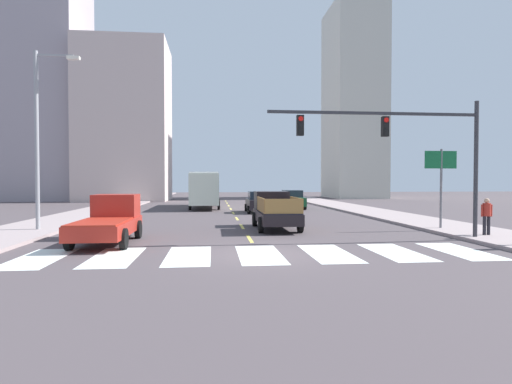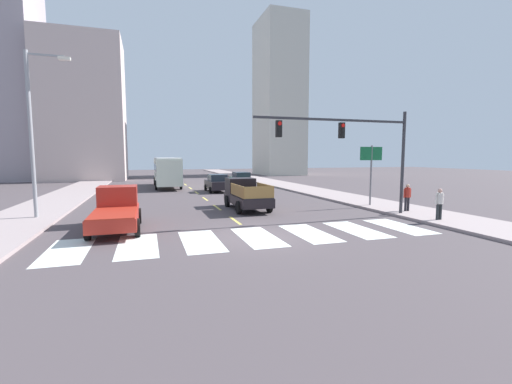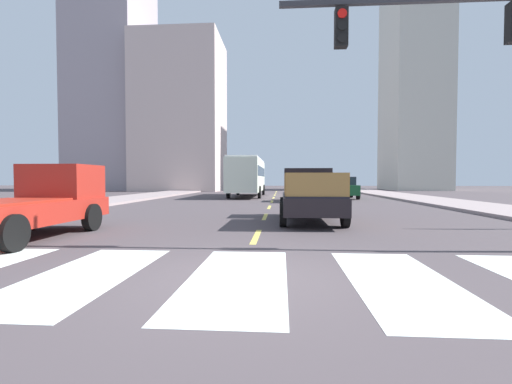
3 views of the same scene
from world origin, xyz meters
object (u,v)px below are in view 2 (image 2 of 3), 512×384
object	(u,v)px
streetlight_left	(34,128)
pedestrian_waiting	(439,201)
sedan_near_left	(217,183)
city_bus	(167,170)
sedan_near_right	(241,180)
pedestrian_walking	(407,195)
pickup_dark	(116,210)
pickup_stakebed	(245,195)
traffic_signal_gantry	(360,143)
direction_sign_green	(371,163)

from	to	relation	value
streetlight_left	pedestrian_waiting	xyz separation A→B (m)	(20.24, -7.26, -3.85)
sedan_near_left	streetlight_left	size ratio (longest dim) A/B	0.49
city_bus	sedan_near_right	xyz separation A→B (m)	(7.90, -2.56, -1.09)
sedan_near_left	pedestrian_walking	world-z (taller)	pedestrian_walking
streetlight_left	pickup_dark	bearing A→B (deg)	-42.22
pickup_dark	city_bus	bearing A→B (deg)	82.74
sedan_near_right	pedestrian_walking	xyz separation A→B (m)	(5.01, -20.17, 0.26)
pickup_dark	city_bus	world-z (taller)	city_bus
pickup_dark	pedestrian_waiting	world-z (taller)	pickup_dark
sedan_near_right	pedestrian_walking	bearing A→B (deg)	-76.53
city_bus	streetlight_left	distance (m)	20.19
pickup_stakebed	traffic_signal_gantry	bearing A→B (deg)	-48.23
city_bus	streetlight_left	size ratio (longest dim) A/B	1.20
pickup_stakebed	direction_sign_green	distance (m)	8.80
traffic_signal_gantry	pedestrian_walking	bearing A→B (deg)	7.50
city_bus	traffic_signal_gantry	bearing A→B (deg)	-66.57
sedan_near_left	streetlight_left	world-z (taller)	streetlight_left
pedestrian_walking	sedan_near_left	bearing A→B (deg)	132.11
pickup_dark	pedestrian_walking	distance (m)	16.48
pickup_stakebed	sedan_near_left	world-z (taller)	pickup_stakebed
sedan_near_left	direction_sign_green	xyz separation A→B (m)	(7.98, -13.31, 2.17)
pickup_dark	sedan_near_right	xyz separation A→B (m)	(11.46, 19.66, -0.06)
direction_sign_green	streetlight_left	bearing A→B (deg)	175.96
sedan_near_right	streetlight_left	distance (m)	22.66
pickup_stakebed	city_bus	world-z (taller)	city_bus
sedan_near_right	pickup_stakebed	bearing A→B (deg)	-104.55
sedan_near_left	streetlight_left	bearing A→B (deg)	-138.16
streetlight_left	sedan_near_left	bearing A→B (deg)	44.20
sedan_near_left	direction_sign_green	world-z (taller)	direction_sign_green
sedan_near_left	direction_sign_green	bearing A→B (deg)	-61.43
sedan_near_right	pedestrian_walking	world-z (taller)	pedestrian_walking
sedan_near_left	traffic_signal_gantry	size ratio (longest dim) A/B	0.48
city_bus	sedan_near_right	size ratio (longest dim) A/B	2.45
sedan_near_left	pedestrian_walking	xyz separation A→B (m)	(8.49, -16.25, 0.26)
pickup_stakebed	pedestrian_waiting	world-z (taller)	pickup_stakebed
pickup_dark	direction_sign_green	bearing A→B (deg)	10.49
direction_sign_green	streetlight_left	distance (m)	20.34
traffic_signal_gantry	pedestrian_waiting	xyz separation A→B (m)	(3.33, -2.39, -3.09)
traffic_signal_gantry	pedestrian_walking	world-z (taller)	traffic_signal_gantry
pickup_dark	sedan_near_left	bearing A→B (deg)	64.96
city_bus	sedan_near_right	distance (m)	8.37
pickup_stakebed	pedestrian_walking	world-z (taller)	pickup_stakebed
sedan_near_right	pedestrian_waiting	bearing A→B (deg)	-79.37
direction_sign_green	pedestrian_walking	size ratio (longest dim) A/B	2.56
pedestrian_walking	pedestrian_waiting	bearing A→B (deg)	-84.88
traffic_signal_gantry	streetlight_left	distance (m)	17.61
city_bus	pickup_stakebed	bearing A→B (deg)	-75.19
pickup_stakebed	pedestrian_waiting	size ratio (longest dim) A/B	3.17
sedan_near_left	pickup_stakebed	bearing A→B (deg)	-94.16
direction_sign_green	streetlight_left	xyz separation A→B (m)	(-20.20, 1.43, 1.94)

